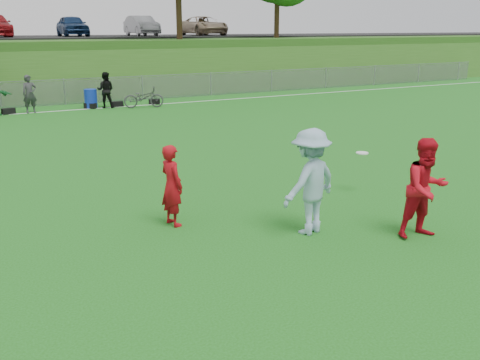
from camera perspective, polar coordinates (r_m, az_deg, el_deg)
ground at (r=9.78m, az=3.92°, el=-6.52°), size 120.00×120.00×0.00m
sideline_far at (r=26.36m, az=-17.30°, el=7.15°), size 60.00×0.10×0.01m
fence at (r=28.23m, az=-18.21°, el=8.94°), size 58.00×0.06×1.30m
berm at (r=39.01m, az=-21.29°, el=11.66°), size 120.00×18.00×3.00m
parking_lot at (r=40.93m, az=-21.89°, el=13.94°), size 120.00×12.00×0.10m
car_row at (r=39.81m, az=-23.55°, el=14.86°), size 32.04×5.18×1.44m
spectator_row at (r=25.88m, az=-23.84°, el=8.25°), size 8.89×0.94×1.69m
gear_bags at (r=26.64m, az=-15.21°, el=7.67°), size 7.41×0.58×0.26m
player_red_left at (r=10.38m, az=-7.28°, el=-0.57°), size 0.49×0.65×1.60m
player_red_center at (r=10.23m, az=19.22°, el=-0.86°), size 0.99×0.81×1.85m
player_blue at (r=9.93m, az=7.50°, el=-0.19°), size 1.44×1.06×1.99m
frisbee at (r=12.62m, az=12.90°, el=2.83°), size 0.29×0.29×0.03m
recycling_bin at (r=26.69m, az=-15.64°, el=8.35°), size 0.73×0.73×0.90m
bicycle at (r=26.29m, az=-10.24°, el=8.67°), size 1.97×1.04×0.99m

